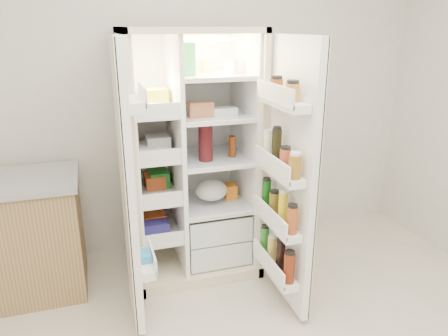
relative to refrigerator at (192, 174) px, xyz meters
name	(u,v)px	position (x,y,z in m)	size (l,w,h in m)	color
wall_back	(184,87)	(0.04, 0.35, 0.61)	(4.00, 0.02, 2.70)	silver
refrigerator	(192,174)	(0.00, 0.00, 0.00)	(0.92, 0.70, 1.80)	beige
freezer_door	(129,192)	(-0.51, -0.60, 0.15)	(0.15, 0.40, 1.72)	white
fridge_door	(289,182)	(0.47, -0.69, 0.13)	(0.17, 0.58, 1.72)	white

